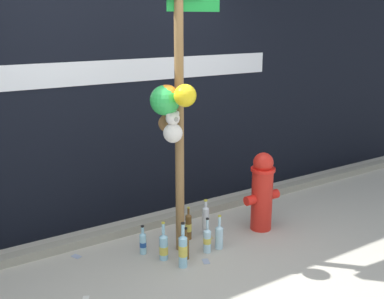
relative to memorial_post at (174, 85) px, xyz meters
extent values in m
plane|color=#ADA899|center=(-0.11, -0.53, -1.53)|extent=(14.00, 14.00, 0.00)
cube|color=black|center=(-0.11, 1.00, 0.10)|extent=(10.00, 0.20, 3.25)
cube|color=silver|center=(0.23, 0.89, 0.04)|extent=(3.01, 0.01, 0.22)
cube|color=gray|center=(-0.11, 0.58, -1.49)|extent=(8.00, 0.12, 0.08)
cylinder|color=olive|center=(0.07, 0.02, -0.28)|extent=(0.08, 0.08, 2.50)
cube|color=#198C33|center=(0.21, 0.02, 0.64)|extent=(0.49, 0.05, 0.12)
sphere|color=orange|center=(-0.06, 0.00, -0.10)|extent=(0.21, 0.21, 0.21)
sphere|color=yellow|center=(0.00, -0.18, -0.06)|extent=(0.19, 0.19, 0.19)
sphere|color=green|center=(-0.08, 0.01, -0.12)|extent=(0.25, 0.25, 0.25)
sphere|color=brown|center=(0.01, 0.14, -0.35)|extent=(0.16, 0.16, 0.16)
sphere|color=brown|center=(0.01, 0.14, -0.23)|extent=(0.11, 0.11, 0.11)
sphere|color=brown|center=(-0.02, 0.14, -0.19)|extent=(0.05, 0.05, 0.05)
sphere|color=brown|center=(0.05, 0.14, -0.19)|extent=(0.05, 0.05, 0.05)
sphere|color=brown|center=(0.01, 0.09, -0.23)|extent=(0.04, 0.04, 0.04)
sphere|color=silver|center=(-0.04, -0.05, -0.39)|extent=(0.16, 0.16, 0.16)
sphere|color=silver|center=(-0.04, -0.05, -0.27)|extent=(0.12, 0.12, 0.12)
sphere|color=silver|center=(-0.08, -0.05, -0.23)|extent=(0.05, 0.05, 0.05)
sphere|color=silver|center=(0.00, -0.05, -0.23)|extent=(0.05, 0.05, 0.05)
sphere|color=#9D9992|center=(-0.04, -0.10, -0.27)|extent=(0.04, 0.04, 0.04)
cylinder|color=red|center=(0.98, -0.05, -1.22)|extent=(0.21, 0.21, 0.62)
cylinder|color=red|center=(0.98, -0.05, -0.90)|extent=(0.24, 0.24, 0.03)
sphere|color=red|center=(0.98, -0.05, -0.83)|extent=(0.20, 0.20, 0.20)
cylinder|color=red|center=(0.83, -0.05, -1.19)|extent=(0.09, 0.09, 0.09)
cylinder|color=red|center=(1.13, -0.05, -1.19)|extent=(0.09, 0.09, 0.09)
cylinder|color=silver|center=(0.43, 0.14, -1.39)|extent=(0.07, 0.07, 0.28)
cone|color=silver|center=(0.43, 0.14, -1.24)|extent=(0.07, 0.07, 0.03)
cylinder|color=silver|center=(0.43, 0.14, -1.20)|extent=(0.03, 0.03, 0.05)
cylinder|color=gold|center=(0.43, 0.14, -1.17)|extent=(0.04, 0.04, 0.01)
cylinder|color=#93CCE0|center=(-0.16, -0.07, -1.42)|extent=(0.07, 0.07, 0.22)
cone|color=#93CCE0|center=(-0.16, -0.07, -1.30)|extent=(0.07, 0.07, 0.03)
cylinder|color=#93CCE0|center=(-0.16, -0.07, -1.23)|extent=(0.03, 0.03, 0.10)
cylinder|color=#D8C64C|center=(-0.16, -0.07, -1.44)|extent=(0.08, 0.08, 0.08)
cylinder|color=gold|center=(-0.16, -0.07, -1.18)|extent=(0.03, 0.03, 0.01)
cylinder|color=#B2DBEA|center=(0.37, -0.17, -1.43)|extent=(0.07, 0.07, 0.20)
cone|color=#B2DBEA|center=(0.37, -0.17, -1.31)|extent=(0.07, 0.07, 0.03)
cylinder|color=#B2DBEA|center=(0.37, -0.17, -1.25)|extent=(0.03, 0.03, 0.09)
cylinder|color=gold|center=(0.37, -0.17, -1.20)|extent=(0.03, 0.03, 0.01)
cylinder|color=#B2DBEA|center=(0.24, -0.17, -1.42)|extent=(0.07, 0.07, 0.21)
cone|color=#B2DBEA|center=(0.24, -0.17, -1.31)|extent=(0.07, 0.07, 0.03)
cylinder|color=#B2DBEA|center=(0.24, -0.17, -1.25)|extent=(0.02, 0.02, 0.09)
cylinder|color=#D8C64C|center=(0.24, -0.17, -1.41)|extent=(0.07, 0.07, 0.06)
cylinder|color=black|center=(0.24, -0.17, -1.20)|extent=(0.03, 0.03, 0.01)
cylinder|color=#93CCE0|center=(-0.08, -0.27, -1.39)|extent=(0.07, 0.07, 0.27)
cone|color=#93CCE0|center=(-0.08, -0.27, -1.24)|extent=(0.07, 0.07, 0.03)
cylinder|color=#93CCE0|center=(-0.08, -0.27, -1.18)|extent=(0.03, 0.03, 0.10)
cylinder|color=#D8C64C|center=(-0.08, -0.27, -1.37)|extent=(0.08, 0.08, 0.10)
cylinder|color=black|center=(-0.08, -0.27, -1.12)|extent=(0.03, 0.03, 0.01)
cylinder|color=#93CCE0|center=(-0.26, 0.12, -1.43)|extent=(0.06, 0.06, 0.18)
cone|color=#93CCE0|center=(-0.26, 0.12, -1.33)|extent=(0.06, 0.06, 0.02)
cylinder|color=#93CCE0|center=(-0.26, 0.12, -1.29)|extent=(0.03, 0.03, 0.05)
cylinder|color=#1E478C|center=(-0.26, 0.12, -1.44)|extent=(0.06, 0.06, 0.05)
cylinder|color=black|center=(-0.26, 0.12, -1.26)|extent=(0.03, 0.03, 0.01)
cylinder|color=brown|center=(0.24, 0.15, -1.41)|extent=(0.06, 0.06, 0.24)
cone|color=brown|center=(0.24, 0.15, -1.28)|extent=(0.06, 0.06, 0.02)
cylinder|color=brown|center=(0.24, 0.15, -1.24)|extent=(0.02, 0.02, 0.06)
cylinder|color=#D8C64C|center=(0.24, 0.15, -1.41)|extent=(0.06, 0.06, 0.08)
cylinder|color=gold|center=(0.24, 0.15, -1.20)|extent=(0.02, 0.02, 0.01)
cylinder|color=brown|center=(0.01, -0.17, -1.43)|extent=(0.06, 0.06, 0.20)
cone|color=brown|center=(0.01, -0.17, -1.32)|extent=(0.06, 0.06, 0.02)
cylinder|color=brown|center=(0.01, -0.17, -1.27)|extent=(0.02, 0.02, 0.06)
cylinder|color=black|center=(0.01, -0.17, -1.23)|extent=(0.03, 0.03, 0.01)
cube|color=#8C99B2|center=(0.13, -0.31, -1.52)|extent=(0.09, 0.11, 0.01)
cube|color=silver|center=(-0.96, -0.27, -1.52)|extent=(0.07, 0.08, 0.01)
cube|color=#8C99B2|center=(-0.80, 0.40, -1.52)|extent=(0.09, 0.10, 0.01)
cube|color=tan|center=(0.43, 0.07, -1.52)|extent=(0.08, 0.12, 0.01)
camera|label=1|loc=(-1.96, -3.33, 0.53)|focal=43.59mm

